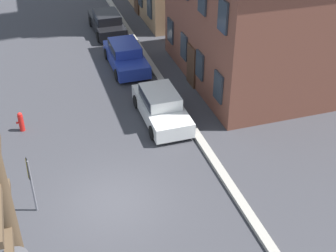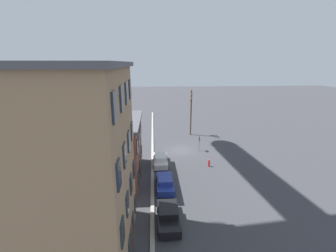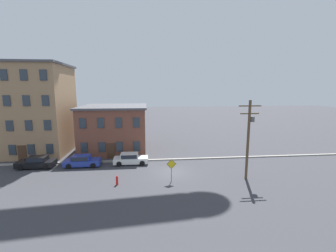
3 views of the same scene
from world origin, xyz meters
name	(u,v)px [view 1 (image 1 of 3)]	position (x,y,z in m)	size (l,w,h in m)	color
ground_plane	(114,201)	(0.00, 0.00, 0.00)	(200.00, 200.00, 0.00)	#38383D
kerb_strip	(224,176)	(0.00, 4.50, 0.08)	(56.00, 0.36, 0.16)	#9E998E
apartment_midblock	(283,11)	(-7.88, 11.03, 3.56)	(10.10, 10.57, 7.09)	brown
car_black	(107,22)	(-16.51, 3.12, 0.75)	(4.40, 1.92, 1.43)	black
car_blue	(126,55)	(-11.06, 3.10, 0.75)	(4.40, 1.92, 1.43)	#233899
car_white	(161,105)	(-5.04, 3.40, 0.75)	(4.40, 1.92, 1.43)	silver
caution_sign	(30,176)	(-0.39, -2.81, 1.63)	(1.03, 0.08, 2.45)	slate
fire_hydrant	(21,122)	(-6.00, -3.01, 0.48)	(0.24, 0.34, 0.96)	red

